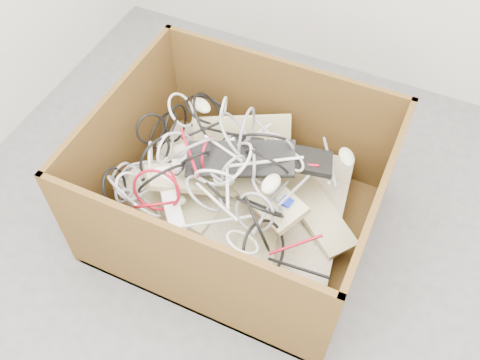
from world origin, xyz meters
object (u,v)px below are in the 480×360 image
at_px(power_strip_left, 199,159).
at_px(vga_plug, 287,202).
at_px(power_strip_right, 171,204).
at_px(cardboard_box, 235,202).

relative_size(power_strip_left, vga_plug, 7.40).
distance_m(power_strip_left, power_strip_right, 0.24).
height_order(cardboard_box, power_strip_right, cardboard_box).
xyz_separation_m(cardboard_box, vga_plug, (0.24, -0.05, 0.21)).
xyz_separation_m(cardboard_box, power_strip_right, (-0.17, -0.23, 0.19)).
bearing_deg(vga_plug, power_strip_right, -144.32).
xyz_separation_m(power_strip_left, power_strip_right, (-0.00, -0.24, -0.01)).
relative_size(cardboard_box, power_strip_right, 3.60).
distance_m(power_strip_right, vga_plug, 0.45).
bearing_deg(cardboard_box, power_strip_right, -126.16).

